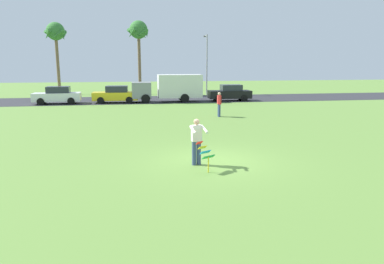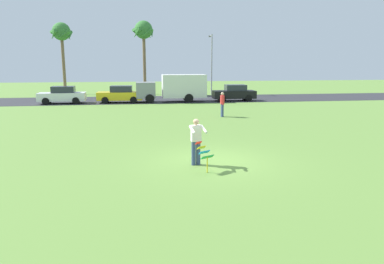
# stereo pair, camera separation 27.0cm
# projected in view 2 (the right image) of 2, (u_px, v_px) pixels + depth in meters

# --- Properties ---
(ground_plane) EXTENTS (120.00, 120.00, 0.00)m
(ground_plane) POSITION_uv_depth(u_px,v_px,m) (212.00, 161.00, 13.61)
(ground_plane) COLOR olive
(road_strip) EXTENTS (120.00, 8.00, 0.01)m
(road_strip) POSITION_uv_depth(u_px,v_px,m) (166.00, 99.00, 36.74)
(road_strip) COLOR #2D2D33
(road_strip) RESTS_ON ground
(person_kite_flyer) EXTENTS (0.61, 0.71, 1.73)m
(person_kite_flyer) POSITION_uv_depth(u_px,v_px,m) (196.00, 140.00, 12.97)
(person_kite_flyer) COLOR #384772
(person_kite_flyer) RESTS_ON ground
(kite_held) EXTENTS (0.62, 0.73, 1.03)m
(kite_held) POSITION_uv_depth(u_px,v_px,m) (204.00, 153.00, 12.24)
(kite_held) COLOR red
(kite_held) RESTS_ON ground
(parked_car_white) EXTENTS (4.26, 1.96, 1.60)m
(parked_car_white) POSITION_uv_depth(u_px,v_px,m) (62.00, 95.00, 32.85)
(parked_car_white) COLOR white
(parked_car_white) RESTS_ON ground
(parked_car_yellow) EXTENTS (4.25, 1.93, 1.60)m
(parked_car_yellow) POSITION_uv_depth(u_px,v_px,m) (120.00, 95.00, 33.61)
(parked_car_yellow) COLOR yellow
(parked_car_yellow) RESTS_ON ground
(parked_truck_grey_van) EXTENTS (6.70, 2.12, 2.62)m
(parked_truck_grey_van) POSITION_uv_depth(u_px,v_px,m) (175.00, 87.00, 34.25)
(parked_truck_grey_van) COLOR gray
(parked_truck_grey_van) RESTS_ON ground
(parked_car_black) EXTENTS (4.23, 1.90, 1.60)m
(parked_car_black) POSITION_uv_depth(u_px,v_px,m) (234.00, 93.00, 35.22)
(parked_car_black) COLOR black
(parked_car_black) RESTS_ON ground
(palm_tree_left_near) EXTENTS (2.58, 2.71, 8.42)m
(palm_tree_left_near) POSITION_uv_depth(u_px,v_px,m) (62.00, 35.00, 41.74)
(palm_tree_left_near) COLOR brown
(palm_tree_left_near) RESTS_ON ground
(palm_tree_right_near) EXTENTS (2.58, 2.71, 8.59)m
(palm_tree_right_near) POSITION_uv_depth(u_px,v_px,m) (144.00, 33.00, 41.36)
(palm_tree_right_near) COLOR brown
(palm_tree_right_near) RESTS_ON ground
(streetlight_pole) EXTENTS (0.24, 1.65, 7.00)m
(streetlight_pole) POSITION_uv_depth(u_px,v_px,m) (211.00, 61.00, 41.69)
(streetlight_pole) COLOR #9E9EA3
(streetlight_pole) RESTS_ON ground
(person_walker_near) EXTENTS (0.22, 0.57, 1.73)m
(person_walker_near) POSITION_uv_depth(u_px,v_px,m) (222.00, 104.00, 24.73)
(person_walker_near) COLOR #384772
(person_walker_near) RESTS_ON ground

